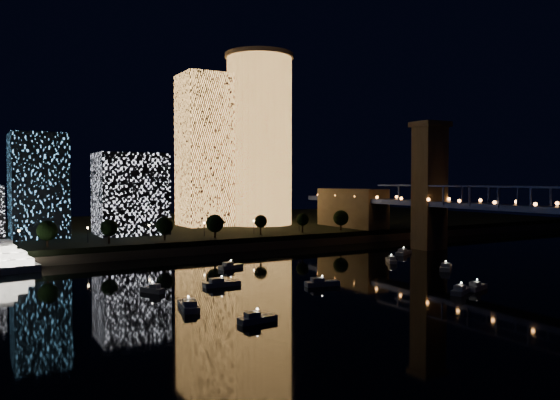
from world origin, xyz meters
The scene contains 10 objects.
ground centered at (0.00, 0.00, 0.00)m, with size 520.00×520.00×0.00m, color black.
far_bank centered at (0.00, 160.00, 2.50)m, with size 420.00×160.00×5.00m, color black.
seawall centered at (0.00, 82.00, 1.50)m, with size 420.00×6.00×3.00m, color #6B5E4C.
tower_cylindrical centered at (33.62, 134.00, 47.25)m, with size 34.00×34.00×84.25m.
tower_rectangular centered at (7.68, 141.55, 41.50)m, with size 22.94×22.94×73.00m, color #FFAB51.
midrise_blocks centered at (-67.33, 121.75, 21.61)m, with size 86.05×38.76×40.16m.
truss_bridge centered at (65.00, 3.72, 16.25)m, with size 13.00×266.00×50.00m.
motorboats centered at (-7.62, 13.25, 0.81)m, with size 106.96×66.08×2.78m.
esplanade_trees centered at (-29.00, 88.00, 10.47)m, with size 166.46×6.96×8.98m.
street_lamps centered at (-34.00, 94.00, 9.02)m, with size 132.70×0.70×5.65m.
Camera 1 is at (-92.72, -106.51, 27.45)m, focal length 35.00 mm.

